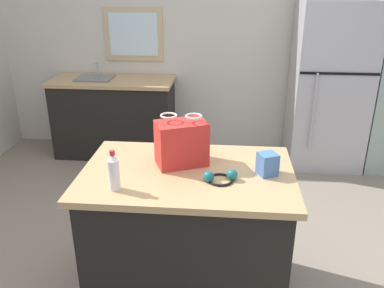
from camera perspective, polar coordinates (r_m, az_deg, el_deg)
name	(u,v)px	position (r m, az deg, el deg)	size (l,w,h in m)	color
ground	(188,273)	(3.02, -0.51, -17.89)	(5.96, 5.96, 0.00)	gray
back_wall	(208,39)	(4.77, 2.23, 14.69)	(4.97, 0.13, 2.61)	silver
kitchen_island	(188,233)	(2.63, -0.60, -12.55)	(1.27, 0.84, 0.89)	black
refrigerator	(329,86)	(4.57, 18.93, 7.78)	(0.78, 0.71, 1.77)	#B7B7BC
sink_counter	(114,116)	(4.79, -10.99, 3.94)	(1.38, 0.61, 1.08)	black
shopping_bag	(181,143)	(2.43, -1.52, 0.16)	(0.35, 0.29, 0.32)	red
small_box	(267,164)	(2.37, 10.70, -2.81)	(0.10, 0.10, 0.13)	#4775B7
bottle	(114,172)	(2.19, -11.08, -3.99)	(0.06, 0.06, 0.23)	white
ear_defenders	(220,177)	(2.28, 4.06, -4.74)	(0.20, 0.18, 0.06)	black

